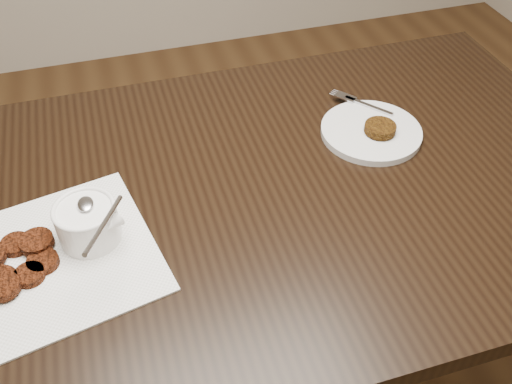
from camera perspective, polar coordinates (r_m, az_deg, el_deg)
table at (r=1.32m, az=2.24°, el=-11.08°), size 1.28×0.82×0.75m
napkin at (r=0.96m, az=-19.73°, el=-6.40°), size 0.36×0.36×0.00m
sauce_ramekin at (r=0.92m, az=-17.31°, el=-1.55°), size 0.17×0.17×0.14m
patty_cluster at (r=0.95m, az=-23.47°, el=-7.12°), size 0.24×0.24×0.02m
plate_with_patty at (r=1.16m, az=11.75°, el=6.38°), size 0.29×0.29×0.03m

